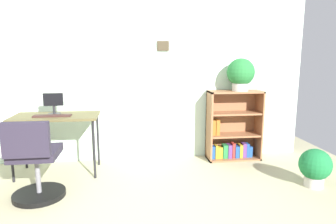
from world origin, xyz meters
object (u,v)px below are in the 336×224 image
(desk, at_px, (56,120))
(potted_plant_floor, at_px, (315,166))
(bookshelf_low, at_px, (232,129))
(office_chair, at_px, (35,165))
(keyboard, at_px, (52,116))
(potted_plant_on_shelf, at_px, (241,73))
(monitor, at_px, (54,103))

(desk, xyz_separation_m, potted_plant_floor, (2.91, -0.77, -0.43))
(desk, height_order, bookshelf_low, bookshelf_low)
(potted_plant_floor, bearing_deg, office_chair, 178.87)
(keyboard, bearing_deg, bookshelf_low, 8.62)
(desk, height_order, potted_plant_on_shelf, potted_plant_on_shelf)
(keyboard, height_order, office_chair, office_chair)
(monitor, distance_m, bookshelf_low, 2.39)
(desk, height_order, keyboard, keyboard)
(desk, xyz_separation_m, office_chair, (-0.06, -0.71, -0.30))
(desk, distance_m, office_chair, 0.77)
(keyboard, xyz_separation_m, office_chair, (-0.04, -0.63, -0.38))
(keyboard, bearing_deg, office_chair, -93.43)
(desk, height_order, monitor, monitor)
(keyboard, height_order, bookshelf_low, bookshelf_low)
(monitor, height_order, bookshelf_low, monitor)
(office_chair, relative_size, bookshelf_low, 0.87)
(office_chair, distance_m, potted_plant_on_shelf, 2.74)
(bookshelf_low, bearing_deg, keyboard, -171.38)
(desk, bearing_deg, monitor, 120.06)
(desk, bearing_deg, bookshelf_low, 6.81)
(monitor, relative_size, bookshelf_low, 0.27)
(office_chair, xyz_separation_m, potted_plant_floor, (2.96, -0.06, -0.13))
(keyboard, distance_m, bookshelf_low, 2.38)
(desk, bearing_deg, keyboard, -103.99)
(desk, xyz_separation_m, bookshelf_low, (2.31, 0.28, -0.24))
(potted_plant_on_shelf, bearing_deg, desk, -174.70)
(desk, relative_size, potted_plant_floor, 2.33)
(office_chair, bearing_deg, potted_plant_on_shelf, 20.87)
(office_chair, bearing_deg, desk, 85.39)
(desk, distance_m, bookshelf_low, 2.34)
(monitor, bearing_deg, potted_plant_on_shelf, 4.11)
(bookshelf_low, distance_m, potted_plant_on_shelf, 0.79)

